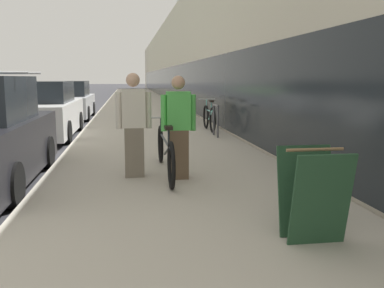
# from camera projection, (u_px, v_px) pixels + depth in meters

# --- Properties ---
(sidewalk_slab) EXTENTS (4.15, 70.00, 0.11)m
(sidewalk_slab) POSITION_uv_depth(u_px,v_px,m) (140.00, 105.00, 25.13)
(sidewalk_slab) COLOR #BCB5A5
(sidewalk_slab) RESTS_ON ground
(storefront_facade) EXTENTS (10.01, 70.00, 5.80)m
(storefront_facade) POSITION_uv_depth(u_px,v_px,m) (227.00, 62.00, 33.56)
(storefront_facade) COLOR beige
(storefront_facade) RESTS_ON ground
(tandem_bicycle) EXTENTS (0.52, 2.64, 0.86)m
(tandem_bicycle) POSITION_uv_depth(u_px,v_px,m) (165.00, 152.00, 6.89)
(tandem_bicycle) COLOR black
(tandem_bicycle) RESTS_ON sidewalk_slab
(person_rider) EXTENTS (0.54, 0.21, 1.58)m
(person_rider) POSITION_uv_depth(u_px,v_px,m) (178.00, 128.00, 6.52)
(person_rider) COLOR brown
(person_rider) RESTS_ON sidewalk_slab
(person_bystander) EXTENTS (0.55, 0.22, 1.62)m
(person_bystander) POSITION_uv_depth(u_px,v_px,m) (134.00, 125.00, 6.65)
(person_bystander) COLOR #756B5B
(person_bystander) RESTS_ON sidewalk_slab
(bike_rack_hoop) EXTENTS (0.05, 0.60, 0.84)m
(bike_rack_hoop) POSITION_uv_depth(u_px,v_px,m) (216.00, 117.00, 11.32)
(bike_rack_hoop) COLOR #4C4C51
(bike_rack_hoop) RESTS_ON sidewalk_slab
(cruiser_bike_nearest) EXTENTS (0.52, 1.77, 0.92)m
(cruiser_bike_nearest) POSITION_uv_depth(u_px,v_px,m) (209.00, 118.00, 12.57)
(cruiser_bike_nearest) COLOR black
(cruiser_bike_nearest) RESTS_ON sidewalk_slab
(cruiser_bike_middle) EXTENTS (0.52, 1.79, 0.89)m
(cruiser_bike_middle) POSITION_uv_depth(u_px,v_px,m) (188.00, 112.00, 14.84)
(cruiser_bike_middle) COLOR black
(cruiser_bike_middle) RESTS_ON sidewalk_slab
(sandwich_board_sign) EXTENTS (0.56, 0.56, 0.90)m
(sandwich_board_sign) POSITION_uv_depth(u_px,v_px,m) (313.00, 194.00, 4.06)
(sandwich_board_sign) COLOR #23472D
(sandwich_board_sign) RESTS_ON sidewalk_slab
(vintage_roadster_curbside) EXTENTS (1.92, 4.52, 1.56)m
(vintage_roadster_curbside) POSITION_uv_depth(u_px,v_px,m) (41.00, 112.00, 11.84)
(vintage_roadster_curbside) COLOR white
(vintage_roadster_curbside) RESTS_ON ground
(parked_sedan_far) EXTENTS (1.95, 4.40, 1.52)m
(parked_sedan_far) POSITION_uv_depth(u_px,v_px,m) (67.00, 102.00, 17.30)
(parked_sedan_far) COLOR silver
(parked_sedan_far) RESTS_ON ground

